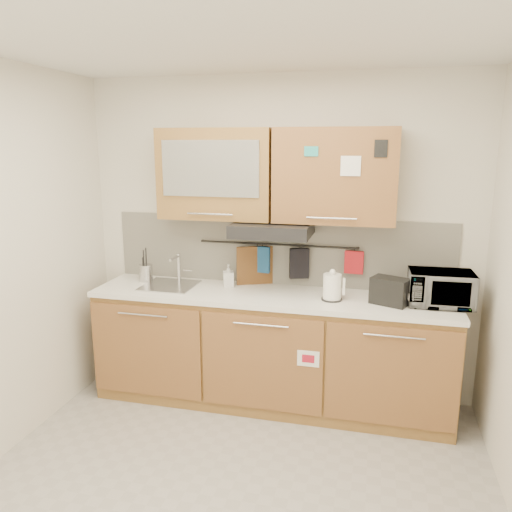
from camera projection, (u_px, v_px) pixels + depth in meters
The scene contains 19 objects.
floor at pixel (227, 499), 2.96m from camera, with size 3.20×3.20×0.00m, color #9E9993.
ceiling at pixel (220, 29), 2.39m from camera, with size 3.20×3.20×0.00m, color white.
wall_back at pixel (279, 239), 4.10m from camera, with size 3.20×3.20×0.00m, color silver.
base_cabinet at pixel (270, 355), 4.00m from camera, with size 2.80×0.64×0.88m.
countertop at pixel (270, 296), 3.89m from camera, with size 2.82×0.62×0.04m, color white.
backsplash at pixel (278, 251), 4.11m from camera, with size 2.80×0.02×0.56m, color silver.
upper_cabinets at pixel (274, 175), 3.82m from camera, with size 1.82×0.37×0.70m.
range_hood at pixel (272, 229), 3.84m from camera, with size 0.60×0.46×0.10m, color black.
sink at pixel (170, 285), 4.10m from camera, with size 0.42×0.40×0.26m.
utensil_rail at pixel (277, 245), 4.06m from camera, with size 0.02×0.02×1.30m, color black.
utensil_crock at pixel (146, 272), 4.23m from camera, with size 0.14×0.14×0.28m.
kettle at pixel (332, 288), 3.71m from camera, with size 0.17×0.15×0.24m.
toaster at pixel (390, 291), 3.62m from camera, with size 0.30×0.24×0.20m.
microwave at pixel (441, 289), 3.59m from camera, with size 0.45×0.30×0.25m, color #999999.
soap_bottle at pixel (228, 275), 4.07m from camera, with size 0.08×0.09×0.18m, color #999999.
cutting_board at pixel (257, 271), 4.14m from camera, with size 0.34×0.02×0.42m, color brown.
oven_mitt at pixel (262, 260), 4.10m from camera, with size 0.13×0.03×0.22m, color navy.
dark_pouch at pixel (299, 263), 4.03m from camera, with size 0.16×0.04×0.25m, color black.
pot_holder at pixel (354, 262), 3.93m from camera, with size 0.15×0.02×0.18m, color #B11720.
Camera 1 is at (0.78, -2.46, 2.06)m, focal length 35.00 mm.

